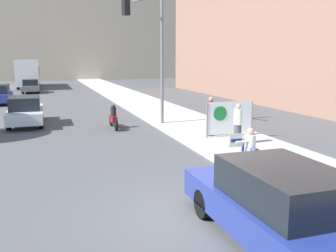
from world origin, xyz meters
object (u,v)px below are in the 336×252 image
object	(u,v)px
parked_car_curbside	(279,206)
car_on_road_nearest	(26,111)
seated_protester	(251,146)
city_bus_on_road	(28,72)
motorcycle_on_road	(113,118)
jogger_on_sidewalk	(238,124)
car_on_road_distant	(31,86)
traffic_light_pole	(150,40)
pedestrian_behind	(211,116)
protest_banner	(229,118)

from	to	relation	value
parked_car_curbside	car_on_road_nearest	size ratio (longest dim) A/B	1.05
seated_protester	city_bus_on_road	xyz separation A→B (m)	(-7.70, 39.77, 1.12)
motorcycle_on_road	jogger_on_sidewalk	bearing A→B (deg)	-56.39
seated_protester	car_on_road_nearest	bearing A→B (deg)	135.23
jogger_on_sidewalk	car_on_road_distant	world-z (taller)	jogger_on_sidewalk
motorcycle_on_road	seated_protester	bearing A→B (deg)	-72.80
traffic_light_pole	motorcycle_on_road	bearing A→B (deg)	169.68
motorcycle_on_road	city_bus_on_road	bearing A→B (deg)	99.15
traffic_light_pole	car_on_road_nearest	distance (m)	7.66
jogger_on_sidewalk	pedestrian_behind	bearing A→B (deg)	-63.87
seated_protester	protest_banner	distance (m)	4.66
traffic_light_pole	parked_car_curbside	xyz separation A→B (m)	(-1.06, -12.61, -3.64)
seated_protester	jogger_on_sidewalk	bearing A→B (deg)	81.97
seated_protester	protest_banner	world-z (taller)	protest_banner
pedestrian_behind	protest_banner	world-z (taller)	pedestrian_behind
car_on_road_nearest	parked_car_curbside	bearing A→B (deg)	-71.91
traffic_light_pole	car_on_road_distant	size ratio (longest dim) A/B	1.55
car_on_road_distant	motorcycle_on_road	distance (m)	23.50
pedestrian_behind	city_bus_on_road	bearing A→B (deg)	-39.08
traffic_light_pole	parked_car_curbside	world-z (taller)	traffic_light_pole
traffic_light_pole	parked_car_curbside	bearing A→B (deg)	-94.80
pedestrian_behind	parked_car_curbside	bearing A→B (deg)	110.31
protest_banner	traffic_light_pole	xyz separation A→B (m)	(-2.39, 3.99, 3.44)
jogger_on_sidewalk	pedestrian_behind	distance (m)	1.86
car_on_road_distant	protest_banner	bearing A→B (deg)	-72.13
seated_protester	car_on_road_nearest	size ratio (longest dim) A/B	0.26
car_on_road_distant	city_bus_on_road	world-z (taller)	city_bus_on_road
seated_protester	motorcycle_on_road	xyz separation A→B (m)	(-2.70, 8.72, -0.29)
jogger_on_sidewalk	motorcycle_on_road	size ratio (longest dim) A/B	0.77
protest_banner	motorcycle_on_road	world-z (taller)	protest_banner
jogger_on_sidewalk	pedestrian_behind	xyz separation A→B (m)	(-0.32, 1.83, 0.05)
pedestrian_behind	protest_banner	distance (m)	0.81
protest_banner	city_bus_on_road	distance (m)	36.57
car_on_road_nearest	jogger_on_sidewalk	bearing A→B (deg)	-45.69
seated_protester	car_on_road_distant	bearing A→B (deg)	116.37
seated_protester	pedestrian_behind	xyz separation A→B (m)	(0.83, 4.76, 0.21)
city_bus_on_road	pedestrian_behind	bearing A→B (deg)	-76.30
jogger_on_sidewalk	parked_car_curbside	distance (m)	7.78
protest_banner	car_on_road_nearest	size ratio (longest dim) A/B	0.48
jogger_on_sidewalk	motorcycle_on_road	bearing A→B (deg)	-40.17
parked_car_curbside	seated_protester	bearing A→B (deg)	65.80
protest_banner	traffic_light_pole	bearing A→B (deg)	120.97
city_bus_on_road	motorcycle_on_road	bearing A→B (deg)	-80.85
car_on_road_distant	traffic_light_pole	bearing A→B (deg)	-74.62
pedestrian_behind	car_on_road_distant	xyz separation A→B (m)	(-8.11, 27.02, -0.32)
seated_protester	parked_car_curbside	distance (m)	4.64
pedestrian_behind	city_bus_on_road	size ratio (longest dim) A/B	0.15
protest_banner	car_on_road_distant	size ratio (longest dim) A/B	0.52
traffic_light_pole	car_on_road_distant	distance (m)	24.54
car_on_road_nearest	seated_protester	bearing A→B (deg)	-58.24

